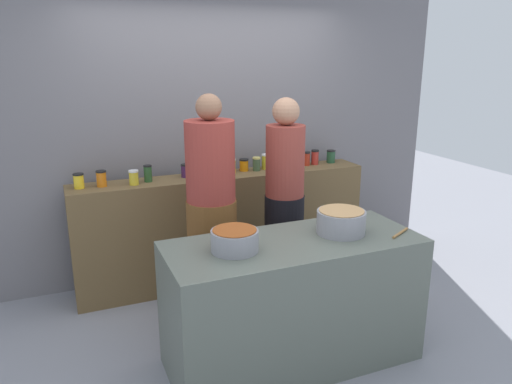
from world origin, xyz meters
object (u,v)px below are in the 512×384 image
at_px(preserve_jar_6, 231,166).
at_px(preserve_jar_3, 148,173).
at_px(preserve_jar_9, 266,161).
at_px(cook_with_tongs, 212,222).
at_px(preserve_jar_12, 315,157).
at_px(cook_in_cap, 284,212).
at_px(preserve_jar_2, 134,177).
at_px(preserve_jar_10, 287,160).
at_px(cooking_pot_center, 341,222).
at_px(preserve_jar_11, 306,158).
at_px(preserve_jar_13, 331,156).
at_px(preserve_jar_5, 202,169).
at_px(wooden_spoon, 400,233).
at_px(preserve_jar_7, 244,165).
at_px(preserve_jar_1, 101,179).
at_px(preserve_jar_0, 79,181).
at_px(cooking_pot_left, 235,240).
at_px(preserve_jar_8, 256,164).
at_px(preserve_jar_4, 186,171).

bearing_deg(preserve_jar_6, preserve_jar_3, -178.99).
bearing_deg(preserve_jar_9, cook_with_tongs, -137.60).
relative_size(preserve_jar_12, cook_in_cap, 0.08).
xyz_separation_m(preserve_jar_2, preserve_jar_10, (1.46, 0.11, 0.00)).
distance_m(preserve_jar_6, cooking_pot_center, 1.44).
distance_m(preserve_jar_3, preserve_jar_11, 1.54).
height_order(preserve_jar_13, cooking_pot_center, preserve_jar_13).
bearing_deg(preserve_jar_9, cooking_pot_center, -93.14).
bearing_deg(preserve_jar_5, cook_with_tongs, -100.75).
xyz_separation_m(preserve_jar_10, cook_with_tongs, (-0.98, -0.70, -0.27)).
bearing_deg(preserve_jar_13, preserve_jar_2, -176.82).
bearing_deg(preserve_jar_10, cook_with_tongs, -144.40).
distance_m(preserve_jar_3, wooden_spoon, 2.11).
bearing_deg(preserve_jar_7, preserve_jar_2, -173.82).
xyz_separation_m(preserve_jar_12, preserve_jar_13, (0.19, 0.01, -0.01)).
bearing_deg(cook_with_tongs, preserve_jar_6, 58.76).
distance_m(preserve_jar_1, preserve_jar_10, 1.72).
bearing_deg(preserve_jar_0, preserve_jar_9, 1.54).
height_order(preserve_jar_11, preserve_jar_13, preserve_jar_11).
distance_m(preserve_jar_6, preserve_jar_12, 0.89).
relative_size(preserve_jar_1, cooking_pot_left, 0.45).
distance_m(preserve_jar_2, preserve_jar_8, 1.14).
distance_m(preserve_jar_0, cooking_pot_left, 1.64).
height_order(preserve_jar_3, preserve_jar_4, preserve_jar_3).
distance_m(preserve_jar_3, preserve_jar_4, 0.34).
relative_size(preserve_jar_6, wooden_spoon, 0.59).
height_order(cooking_pot_left, cook_with_tongs, cook_with_tongs).
xyz_separation_m(preserve_jar_0, cook_in_cap, (1.55, -0.60, -0.28)).
height_order(preserve_jar_7, preserve_jar_13, preserve_jar_13).
bearing_deg(cook_in_cap, preserve_jar_3, 149.07).
bearing_deg(cook_in_cap, preserve_jar_7, 98.88).
bearing_deg(cooking_pot_center, preserve_jar_10, 78.35).
xyz_separation_m(preserve_jar_0, preserve_jar_8, (1.56, 0.02, 0.00)).
relative_size(preserve_jar_1, preserve_jar_6, 1.00).
relative_size(preserve_jar_10, preserve_jar_13, 1.00).
bearing_deg(preserve_jar_13, preserve_jar_11, -177.33).
relative_size(preserve_jar_1, preserve_jar_13, 1.06).
xyz_separation_m(preserve_jar_0, preserve_jar_2, (0.43, -0.06, 0.00)).
bearing_deg(cooking_pot_center, cook_with_tongs, 132.40).
relative_size(preserve_jar_11, cook_in_cap, 0.08).
xyz_separation_m(cooking_pot_center, cook_with_tongs, (-0.68, 0.75, -0.16)).
xyz_separation_m(preserve_jar_6, preserve_jar_9, (0.36, 0.03, 0.01)).
relative_size(preserve_jar_2, preserve_jar_11, 0.91).
distance_m(preserve_jar_3, preserve_jar_5, 0.47).
bearing_deg(cook_with_tongs, preserve_jar_8, 45.60).
xyz_separation_m(preserve_jar_11, cook_in_cap, (-0.54, -0.64, -0.28)).
relative_size(preserve_jar_8, preserve_jar_12, 0.89).
bearing_deg(preserve_jar_1, cook_with_tongs, -41.18).
distance_m(preserve_jar_8, cooking_pot_left, 1.62).
bearing_deg(preserve_jar_6, cooking_pot_left, -109.11).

